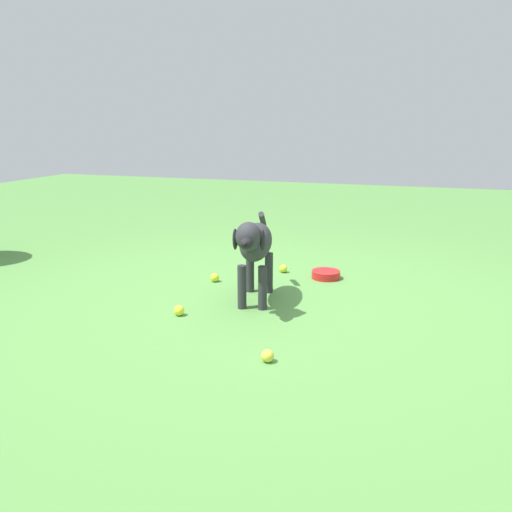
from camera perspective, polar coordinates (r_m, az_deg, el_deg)
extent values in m
plane|color=#548C42|center=(3.48, 0.91, -5.41)|extent=(14.00, 14.00, 0.00)
ellipsoid|color=#2D2D33|center=(3.47, 0.00, 1.57)|extent=(0.30, 0.56, 0.24)
cylinder|color=#2D2D33|center=(3.37, 0.72, -3.50)|extent=(0.06, 0.06, 0.29)
cylinder|color=#2D2D33|center=(3.38, -1.54, -3.40)|extent=(0.06, 0.06, 0.29)
cylinder|color=#2D2D33|center=(3.70, 1.41, -1.84)|extent=(0.06, 0.06, 0.29)
cylinder|color=#2D2D33|center=(3.71, -0.65, -1.76)|extent=(0.06, 0.06, 0.29)
ellipsoid|color=#2D2D33|center=(3.14, -0.82, 2.15)|extent=(0.19, 0.20, 0.18)
ellipsoid|color=black|center=(3.07, -1.05, 1.44)|extent=(0.10, 0.13, 0.07)
sphere|color=black|center=(3.01, -1.22, 1.19)|extent=(0.03, 0.03, 0.03)
ellipsoid|color=black|center=(3.14, 0.71, 1.75)|extent=(0.04, 0.07, 0.13)
ellipsoid|color=black|center=(3.16, -2.29, 1.84)|extent=(0.04, 0.07, 0.13)
cylinder|color=#2D2D33|center=(3.77, 0.71, 4.00)|extent=(0.07, 0.18, 0.14)
sphere|color=yellow|center=(3.98, -4.53, -2.35)|extent=(0.07, 0.07, 0.07)
sphere|color=#D8D340|center=(2.69, 1.27, -10.83)|extent=(0.07, 0.07, 0.07)
sphere|color=yellow|center=(3.33, -8.39, -5.90)|extent=(0.07, 0.07, 0.07)
sphere|color=#CBE533|center=(4.21, 2.99, -1.37)|extent=(0.07, 0.07, 0.07)
cylinder|color=red|center=(4.09, 7.63, -2.01)|extent=(0.22, 0.22, 0.06)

